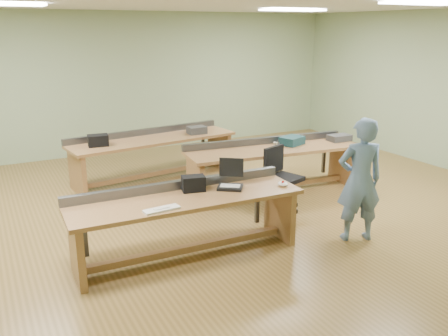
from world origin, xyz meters
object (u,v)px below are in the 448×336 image
Objects in this scene: workbench_front at (186,212)px; camera_bag at (193,183)px; workbench_mid at (272,159)px; person at (360,180)px; workbench_back at (153,148)px; mug at (276,145)px; drinks_can at (275,146)px; parts_bin_grey at (339,138)px; parts_bin_teal at (292,141)px; laptop_base at (230,187)px; task_chair at (282,187)px.

workbench_front is 0.37m from camera_bag.
workbench_mid is 2.12m from person.
person is at bearing -86.08° from workbench_mid.
mug is (1.59, -1.60, 0.23)m from workbench_back.
parts_bin_grey is at bearing 1.00° from drinks_can.
laptop_base is at bearing -142.90° from parts_bin_teal.
workbench_front is at bearing -149.48° from parts_bin_teal.
task_chair is (1.88, 0.74, -0.21)m from workbench_front.
camera_bag is at bearing -150.39° from parts_bin_teal.
task_chair is at bearing -117.57° from mug.
mug is at bearing -74.29° from person.
task_chair is 2.45× the size of parts_bin_teal.
workbench_mid is 2.21m from workbench_back.
mug is (0.15, 2.12, -0.01)m from person.
parts_bin_grey is at bearing -6.02° from mug.
parts_bin_teal is at bearing 32.35° from workbench_front.
task_chair is at bearing -70.67° from workbench_back.
camera_bag is 2.34m from drinks_can.
parts_bin_teal is at bearing 11.96° from workbench_mid.
camera_bag is (-2.04, -1.35, 0.29)m from workbench_mid.
task_chair is at bearing -59.52° from person.
drinks_can is (0.28, 0.62, 0.47)m from task_chair.
camera_bag is 3.58m from parts_bin_grey.
person reaches higher than laptop_base.
workbench_back is 3.99m from person.
workbench_back is 10.30× the size of laptop_base.
workbench_mid is at bearing -174.11° from parts_bin_teal.
workbench_mid is 10.89× the size of camera_bag.
workbench_mid is 2.47m from camera_bag.
workbench_mid is 1.34m from parts_bin_grey.
person is (1.43, -3.72, 0.24)m from workbench_back.
mug is (0.41, 0.78, 0.45)m from task_chair.
parts_bin_teal is (2.62, 1.55, 0.26)m from workbench_front.
parts_bin_teal is at bearing 21.50° from drinks_can.
workbench_mid is 0.86m from task_chair.
workbench_front is 2.03m from task_chair.
mug is 0.85× the size of drinks_can.
workbench_back reaches higher than parts_bin_grey.
camera_bag reaches higher than workbench_front.
person reaches higher than camera_bag.
workbench_mid is 9.91× the size of laptop_base.
drinks_can is at bearing 43.94° from camera_bag.
workbench_front reaches higher than mug.
mug is at bearing 17.68° from workbench_mid.
task_chair is (1.71, 0.59, -0.50)m from camera_bag.
laptop_base is 0.78× the size of parts_bin_teal.
task_chair is 8.70× the size of mug.
workbench_mid and workbench_back have the same top height.
mug is at bearing 173.98° from parts_bin_grey.
workbench_mid is at bearing 71.30° from drinks_can.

